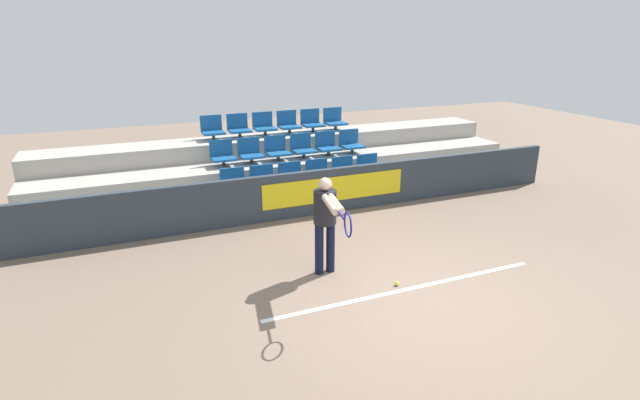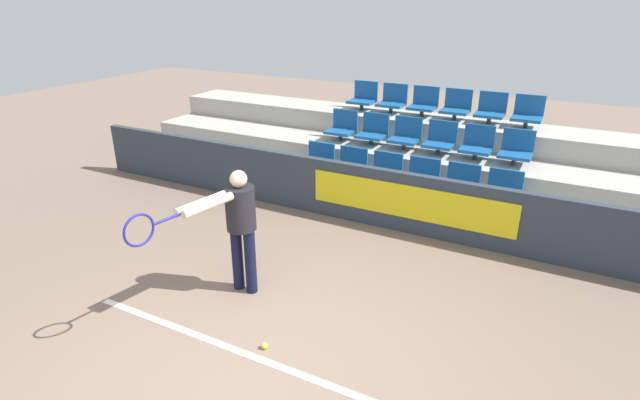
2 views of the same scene
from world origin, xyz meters
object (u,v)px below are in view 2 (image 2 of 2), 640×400
Objects in this scene: stadium_chair_3 at (422,178)px; stadium_chair_11 at (516,150)px; stadium_chair_2 at (385,172)px; stadium_chair_12 at (363,97)px; stadium_chair_1 at (351,167)px; stadium_chair_15 at (456,107)px; stadium_chair_0 at (318,161)px; tennis_player at (236,221)px; stadium_chair_8 at (406,135)px; stadium_chair_9 at (440,140)px; stadium_chair_13 at (393,100)px; stadium_chair_14 at (424,103)px; stadium_chair_17 at (528,114)px; stadium_chair_10 at (477,144)px; stadium_chair_7 at (373,131)px; stadium_chair_16 at (491,110)px; tennis_ball at (264,346)px; stadium_chair_4 at (461,185)px; stadium_chair_6 at (342,127)px; stadium_chair_5 at (503,192)px.

stadium_chair_11 is (1.20, 0.94, 0.38)m from stadium_chair_3.
stadium_chair_12 is (-1.20, 1.88, 0.75)m from stadium_chair_2.
stadium_chair_1 is 1.00× the size of stadium_chair_15.
tennis_player is (0.62, -3.13, 0.32)m from stadium_chair_0.
stadium_chair_8 and stadium_chair_9 have the same top height.
stadium_chair_13 is at bearing 122.53° from stadium_chair_8.
stadium_chair_14 is at bearing 93.84° from tennis_player.
stadium_chair_1 is 1.00× the size of stadium_chair_17.
stadium_chair_2 is 1.00× the size of stadium_chair_17.
stadium_chair_11 is at bearing 0.00° from stadium_chair_10.
stadium_chair_7 is 1.00× the size of stadium_chair_12.
stadium_chair_16 reaches higher than tennis_ball.
stadium_chair_10 is 1.00× the size of stadium_chair_15.
stadium_chair_13 reaches higher than stadium_chair_11.
stadium_chair_17 is at bearing 90.00° from stadium_chair_11.
stadium_chair_0 is 2.36m from stadium_chair_14.
stadium_chair_10 is 1.00× the size of stadium_chair_13.
stadium_chair_15 is (0.00, 1.88, 0.75)m from stadium_chair_3.
stadium_chair_16 is at bearing 38.09° from stadium_chair_0.
stadium_chair_6 is (-2.40, 0.94, 0.38)m from stadium_chair_4.
stadium_chair_13 reaches higher than stadium_chair_10.
stadium_chair_9 is at bearing -90.00° from stadium_chair_15.
stadium_chair_2 is 1.00× the size of stadium_chair_12.
stadium_chair_10 is at bearing 38.09° from stadium_chair_2.
stadium_chair_6 and stadium_chair_7 have the same top height.
stadium_chair_9 is 1.00× the size of stadium_chair_14.
stadium_chair_5 is at bearing -38.09° from stadium_chair_9.
stadium_chair_3 is at bearing -57.47° from stadium_chair_13.
stadium_chair_6 is 1.00× the size of stadium_chair_11.
stadium_chair_15 reaches higher than stadium_chair_7.
stadium_chair_9 is at bearing 38.09° from stadium_chair_1.
stadium_chair_13 is (-1.80, 1.88, 0.75)m from stadium_chair_4.
stadium_chair_16 is (0.60, 0.00, 0.00)m from stadium_chair_15.
stadium_chair_6 is 1.18m from stadium_chair_13.
stadium_chair_17 is at bearing 32.09° from stadium_chair_0.
stadium_chair_16 is 1.00× the size of stadium_chair_17.
stadium_chair_11 is 2.07m from stadium_chair_14.
stadium_chair_0 is 1.00× the size of stadium_chair_12.
stadium_chair_13 is 5.03m from tennis_player.
stadium_chair_2 is 2.36m from stadium_chair_16.
stadium_chair_8 is 4.88m from tennis_ball.
stadium_chair_5 is 1.00× the size of stadium_chair_17.
stadium_chair_4 is 2.36m from stadium_chair_14.
stadium_chair_13 is (-0.60, 1.88, 0.75)m from stadium_chair_2.
stadium_chair_13 is (-1.20, 0.94, 0.38)m from stadium_chair_9.
stadium_chair_2 is 1.00× the size of stadium_chair_3.
stadium_chair_7 is 4.07m from tennis_player.
stadium_chair_14 and stadium_chair_17 have the same top height.
tennis_ball is at bearing -31.09° from tennis_player.
stadium_chair_2 is 7.95× the size of tennis_ball.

